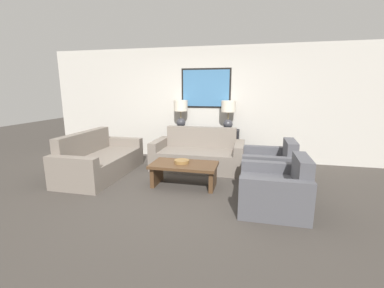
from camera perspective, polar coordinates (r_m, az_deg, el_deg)
name	(u,v)px	position (r m, az deg, el deg)	size (l,w,h in m)	color
ground_plane	(181,194)	(4.29, -2.54, -10.94)	(20.00, 20.00, 0.00)	#3D3833
back_wall	(206,104)	(6.26, 3.15, 8.89)	(7.97, 0.12, 2.65)	beige
console_table	(204,145)	(6.13, 2.63, -0.15)	(1.64, 0.37, 0.76)	black
table_lamp_left	(181,111)	(6.14, -2.50, 7.39)	(0.33, 0.33, 0.67)	#333338
table_lamp_right	(228,112)	(5.94, 8.07, 7.13)	(0.33, 0.33, 0.67)	#333338
couch_by_back_wall	(198,155)	(5.54, 1.42, -2.52)	(1.92, 0.92, 0.85)	slate
couch_by_side	(100,161)	(5.42, -19.84, -3.58)	(0.92, 1.92, 0.85)	slate
coffee_table	(184,170)	(4.52, -1.75, -5.69)	(1.15, 0.63, 0.41)	#4C331E
decorative_bowl	(182,161)	(4.52, -2.31, -3.89)	(0.26, 0.26, 0.05)	olive
armchair_near_back_wall	(270,167)	(4.95, 16.90, -4.94)	(0.91, 0.95, 0.79)	#4C4C51
armchair_near_camera	(275,190)	(3.88, 17.98, -9.79)	(0.91, 0.95, 0.79)	#4C4C51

